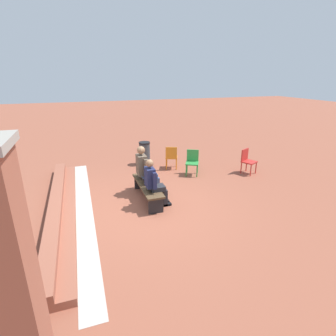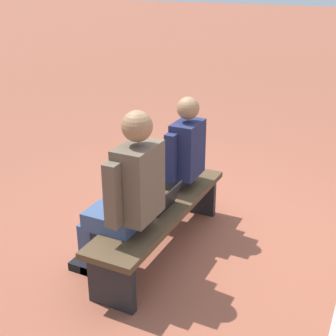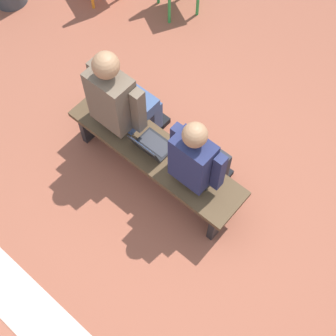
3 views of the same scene
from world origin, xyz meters
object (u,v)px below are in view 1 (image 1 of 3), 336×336
(plastic_chair_foreground, at_px, (247,160))
(laptop, at_px, (146,182))
(person_student, at_px, (154,181))
(litter_bin, at_px, (145,153))
(person_adult, at_px, (145,169))
(bench, at_px, (147,187))
(plastic_chair_far_left, at_px, (171,156))
(plastic_chair_far_right, at_px, (192,161))

(plastic_chair_foreground, bearing_deg, laptop, 102.66)
(person_student, distance_m, laptop, 0.52)
(plastic_chair_foreground, xyz_separation_m, litter_bin, (2.08, 3.10, -0.05))
(person_student, height_order, person_adult, person_adult)
(bench, bearing_deg, plastic_chair_far_left, -34.18)
(person_adult, bearing_deg, plastic_chair_foreground, -83.13)
(person_adult, bearing_deg, plastic_chair_far_right, -63.02)
(person_student, bearing_deg, plastic_chair_far_left, -28.28)
(laptop, relative_size, plastic_chair_far_left, 0.38)
(person_student, relative_size, plastic_chair_far_left, 1.53)
(plastic_chair_foreground, relative_size, litter_bin, 0.98)
(litter_bin, bearing_deg, plastic_chair_far_right, -141.18)
(plastic_chair_far_left, distance_m, litter_bin, 1.14)
(bench, height_order, person_adult, person_adult)
(plastic_chair_foreground, bearing_deg, plastic_chair_far_right, 74.56)
(plastic_chair_foreground, height_order, litter_bin, litter_bin)
(person_adult, distance_m, litter_bin, 2.61)
(bench, relative_size, plastic_chair_foreground, 2.14)
(bench, bearing_deg, person_student, -171.76)
(person_student, bearing_deg, person_adult, -0.42)
(bench, height_order, plastic_chair_far_left, plastic_chair_far_left)
(plastic_chair_far_left, bearing_deg, laptop, 145.12)
(plastic_chair_far_right, bearing_deg, plastic_chair_foreground, -105.44)
(bench, distance_m, laptop, 0.15)
(bench, bearing_deg, litter_bin, -12.78)
(laptop, height_order, plastic_chair_far_right, plastic_chair_far_right)
(person_student, height_order, plastic_chair_far_right, person_student)
(plastic_chair_far_left, bearing_deg, plastic_chair_foreground, -118.33)
(person_adult, relative_size, plastic_chair_foreground, 1.66)
(plastic_chair_far_right, bearing_deg, bench, 125.68)
(person_adult, relative_size, plastic_chair_far_right, 1.66)
(litter_bin, bearing_deg, plastic_chair_far_left, -136.83)
(bench, height_order, litter_bin, litter_bin)
(bench, distance_m, plastic_chair_far_left, 2.59)
(person_adult, relative_size, litter_bin, 1.62)
(person_student, height_order, laptop, person_student)
(person_adult, bearing_deg, person_student, 179.58)
(person_adult, xyz_separation_m, litter_bin, (2.53, -0.60, -0.31))
(person_student, distance_m, plastic_chair_foreground, 3.94)
(bench, distance_m, plastic_chair_foreground, 3.87)
(plastic_chair_far_left, distance_m, plastic_chair_foreground, 2.63)
(laptop, bearing_deg, plastic_chair_far_right, -55.22)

